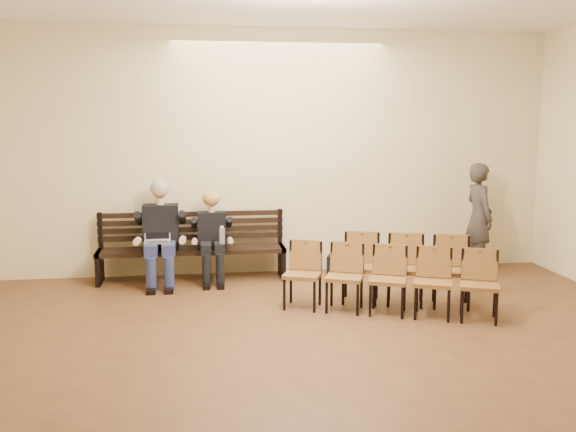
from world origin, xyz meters
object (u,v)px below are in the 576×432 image
Objects in this scene: water_bottle at (222,244)px; bag at (340,264)px; bench at (192,264)px; passerby at (479,209)px; seated_woman at (212,242)px; laptop at (157,244)px; chair_row_front at (405,270)px; chair_row_back at (388,280)px; seated_man at (161,232)px.

water_bottle is 1.84m from bag.
bench is 1.41× the size of passerby.
bench is 0.45m from seated_woman.
passerby is (3.76, 0.28, 0.35)m from water_bottle.
laptop is at bearing -171.32° from bag.
bag is at bearing 14.56° from laptop.
water_bottle is at bearing 169.66° from chair_row_front.
chair_row_front is at bearing 69.93° from chair_row_back.
water_bottle is (0.40, -0.35, 0.35)m from bench.
seated_man is 0.23m from laptop.
water_bottle is 0.16× the size of chair_row_front.
chair_row_back is at bearing -42.40° from seated_woman.
passerby is at bearing -1.00° from bench.
seated_woman is 0.61× the size of passerby.
seated_man is 1.27× the size of seated_woman.
passerby reaches higher than chair_row_front.
seated_man reaches higher than bench.
bench is at bearing 167.53° from chair_row_front.
laptop is (-0.46, -0.29, 0.35)m from bench.
laptop is at bearing 176.22° from water_bottle.
bench is 1.83× the size of seated_man.
seated_man is at bearing 173.06° from chair_row_front.
seated_woman is at bearing 159.86° from chair_row_back.
laptop is 1.38× the size of water_bottle.
chair_row_front reaches higher than laptop.
seated_man is at bearing 164.26° from water_bottle.
water_bottle is 3.79m from passerby.
chair_row_front reaches higher than water_bottle.
bench reaches higher than bag.
laptop is (-0.04, -0.17, -0.14)m from seated_man.
bag is (2.13, 0.10, -0.10)m from bench.
chair_row_back is at bearing -113.65° from chair_row_front.
seated_woman reaches higher than chair_row_front.
laptop is (-0.73, -0.17, 0.01)m from seated_woman.
seated_woman is at bearing 118.72° from water_bottle.
seated_woman is 1.91m from bag.
water_bottle is at bearing 90.98° from passerby.
chair_row_back is (-0.33, -0.36, -0.03)m from chair_row_front.
bag is 0.19× the size of passerby.
laptop reaches higher than bag.
seated_man is at bearing -175.05° from bag.
water_bottle is 0.10× the size of chair_row_back.
bench is 2.95m from chair_row_back.
water_bottle is (0.86, -0.06, -0.00)m from laptop.
chair_row_front is at bearing -75.10° from bag.
seated_woman is at bearing 87.44° from passerby.
laptop is 4.64m from passerby.
seated_man is 5.74× the size of water_bottle.
laptop is at bearing 176.12° from chair_row_front.
chair_row_front is (2.56, -1.55, 0.20)m from bench.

